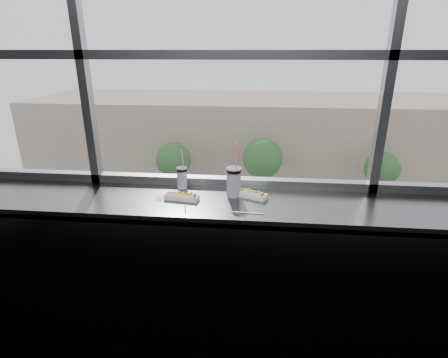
# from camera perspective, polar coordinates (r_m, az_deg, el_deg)

# --- Properties ---
(wall_back_lower) EXTENTS (6.00, 0.00, 6.00)m
(wall_back_lower) POSITION_cam_1_polar(r_m,az_deg,el_deg) (2.80, 0.84, -11.59)
(wall_back_lower) COLOR black
(wall_back_lower) RESTS_ON ground
(window_glass) EXTENTS (6.00, 0.00, 6.00)m
(window_glass) POSITION_cam_1_polar(r_m,az_deg,el_deg) (2.41, 1.12, 26.78)
(window_glass) COLOR silver
(window_glass) RESTS_ON ground
(window_mullions) EXTENTS (6.00, 0.08, 2.40)m
(window_mullions) POSITION_cam_1_polar(r_m,az_deg,el_deg) (2.39, 1.08, 26.83)
(window_mullions) COLOR gray
(window_mullions) RESTS_ON ground
(counter) EXTENTS (6.00, 0.55, 0.06)m
(counter) POSITION_cam_1_polar(r_m,az_deg,el_deg) (2.31, 0.31, -4.20)
(counter) COLOR #5E5E5E
(counter) RESTS_ON ground
(counter_fascia) EXTENTS (6.00, 0.04, 1.04)m
(counter_fascia) POSITION_cam_1_polar(r_m,az_deg,el_deg) (2.37, -0.33, -18.35)
(counter_fascia) COLOR #5E5E5E
(counter_fascia) RESTS_ON ground
(hotdog_tray_left) EXTENTS (0.23, 0.10, 0.05)m
(hotdog_tray_left) POSITION_cam_1_polar(r_m,az_deg,el_deg) (2.32, -6.90, -2.82)
(hotdog_tray_left) COLOR white
(hotdog_tray_left) RESTS_ON counter
(hotdog_tray_right) EXTENTS (0.24, 0.16, 0.06)m
(hotdog_tray_right) POSITION_cam_1_polar(r_m,az_deg,el_deg) (2.35, 4.27, -2.44)
(hotdog_tray_right) COLOR white
(hotdog_tray_right) RESTS_ON counter
(soda_cup_left) EXTENTS (0.08, 0.08, 0.29)m
(soda_cup_left) POSITION_cam_1_polar(r_m,az_deg,el_deg) (2.49, -6.87, 0.36)
(soda_cup_left) COLOR white
(soda_cup_left) RESTS_ON counter
(soda_cup_right) EXTENTS (0.10, 0.10, 0.38)m
(soda_cup_right) POSITION_cam_1_polar(r_m,az_deg,el_deg) (2.33, 1.60, -0.22)
(soda_cup_right) COLOR white
(soda_cup_right) RESTS_ON counter
(loose_straw) EXTENTS (0.20, 0.02, 0.01)m
(loose_straw) POSITION_cam_1_polar(r_m,az_deg,el_deg) (2.13, 3.88, -5.52)
(loose_straw) COLOR white
(loose_straw) RESTS_ON counter
(wrapper) EXTENTS (0.11, 0.08, 0.03)m
(wrapper) POSITION_cam_1_polar(r_m,az_deg,el_deg) (2.36, -9.79, -2.83)
(wrapper) COLOR silver
(wrapper) RESTS_ON counter
(plaza_ground) EXTENTS (120.00, 120.00, 0.00)m
(plaza_ground) POSITION_cam_1_polar(r_m,az_deg,el_deg) (47.68, 5.31, 4.35)
(plaza_ground) COLOR #B3B0A5
(plaza_ground) RESTS_ON ground
(street_asphalt) EXTENTS (80.00, 10.00, 0.06)m
(street_asphalt) POSITION_cam_1_polar(r_m,az_deg,el_deg) (25.87, 4.60, -9.94)
(street_asphalt) COLOR black
(street_asphalt) RESTS_ON plaza_ground
(far_sidewalk) EXTENTS (80.00, 6.00, 0.04)m
(far_sidewalk) POSITION_cam_1_polar(r_m,az_deg,el_deg) (33.04, 4.95, -2.97)
(far_sidewalk) COLOR #B3B0A5
(far_sidewalk) RESTS_ON plaza_ground
(far_building) EXTENTS (50.00, 14.00, 8.00)m
(far_building) POSITION_cam_1_polar(r_m,az_deg,el_deg) (41.36, 5.39, 7.60)
(far_building) COLOR gray
(far_building) RESTS_ON plaza_ground
(car_near_b) EXTENTS (2.54, 5.80, 1.91)m
(car_near_b) POSITION_cam_1_polar(r_m,az_deg,el_deg) (23.46, -16.21, -11.40)
(car_near_b) COLOR black
(car_near_b) RESTS_ON street_asphalt
(car_near_d) EXTENTS (2.83, 6.75, 2.25)m
(car_near_d) POSITION_cam_1_polar(r_m,az_deg,el_deg) (23.24, 25.36, -12.54)
(car_near_d) COLOR silver
(car_near_d) RESTS_ON street_asphalt
(car_near_a) EXTENTS (3.00, 6.29, 2.04)m
(car_near_a) POSITION_cam_1_polar(r_m,az_deg,el_deg) (26.13, -28.56, -9.64)
(car_near_a) COLOR silver
(car_near_a) RESTS_ON street_asphalt
(car_far_a) EXTENTS (3.17, 6.03, 1.92)m
(car_far_a) POSITION_cam_1_polar(r_m,az_deg,el_deg) (30.57, -13.37, -3.42)
(car_far_a) COLOR black
(car_far_a) RESTS_ON street_asphalt
(car_far_c) EXTENTS (3.29, 6.33, 2.02)m
(car_far_c) POSITION_cam_1_polar(r_m,az_deg,el_deg) (30.88, 25.65, -4.63)
(car_far_c) COLOR silver
(car_far_c) RESTS_ON street_asphalt
(pedestrian_a) EXTENTS (0.68, 0.90, 2.03)m
(pedestrian_a) POSITION_cam_1_polar(r_m,az_deg,el_deg) (34.02, -4.01, -0.36)
(pedestrian_a) COLOR #66605B
(pedestrian_a) RESTS_ON far_sidewalk
(pedestrian_d) EXTENTS (1.03, 0.77, 2.31)m
(pedestrian_d) POSITION_cam_1_polar(r_m,az_deg,el_deg) (34.06, 19.21, -1.22)
(pedestrian_d) COLOR #66605B
(pedestrian_d) RESTS_ON far_sidewalk
(pedestrian_c) EXTENTS (0.65, 0.87, 1.95)m
(pedestrian_c) POSITION_cam_1_polar(r_m,az_deg,el_deg) (34.14, 14.63, -0.99)
(pedestrian_c) COLOR #66605B
(pedestrian_c) RESTS_ON far_sidewalk
(pedestrian_b) EXTENTS (0.90, 0.68, 2.03)m
(pedestrian_b) POSITION_cam_1_polar(r_m,az_deg,el_deg) (32.71, 4.99, -1.26)
(pedestrian_b) COLOR #66605B
(pedestrian_b) RESTS_ON far_sidewalk
(tree_left) EXTENTS (3.25, 3.25, 5.08)m
(tree_left) POSITION_cam_1_polar(r_m,az_deg,el_deg) (32.78, -8.26, 3.08)
(tree_left) COLOR #47382B
(tree_left) RESTS_ON far_sidewalk
(tree_center) EXTENTS (3.64, 3.64, 5.68)m
(tree_center) POSITION_cam_1_polar(r_m,az_deg,el_deg) (31.73, 6.31, 3.36)
(tree_center) COLOR #47382B
(tree_center) RESTS_ON far_sidewalk
(tree_right) EXTENTS (3.05, 3.05, 4.76)m
(tree_right) POSITION_cam_1_polar(r_m,az_deg,el_deg) (33.73, 24.38, 1.55)
(tree_right) COLOR #47382B
(tree_right) RESTS_ON far_sidewalk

